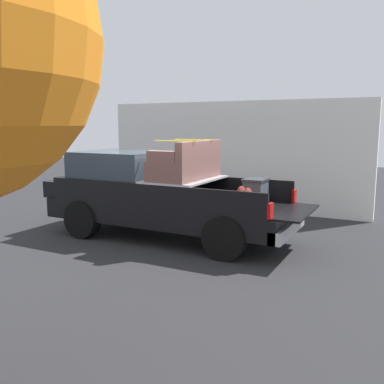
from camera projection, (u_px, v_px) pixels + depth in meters
ground_plane at (169, 238)px, 9.56m from camera, size 40.00×40.00×0.00m
pickup_truck at (154, 194)px, 9.58m from camera, size 6.05×2.06×2.23m
building_facade at (231, 155)px, 12.83m from camera, size 8.23×0.36×3.25m
trash_can at (138, 189)px, 13.63m from camera, size 0.60×0.60×0.98m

